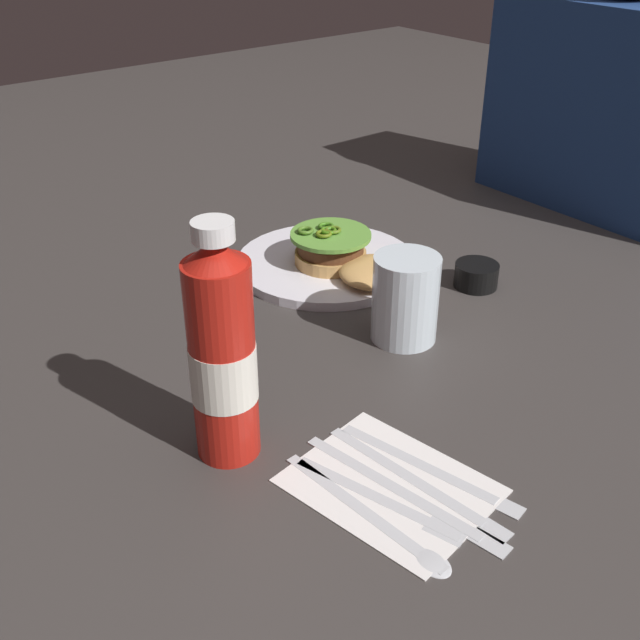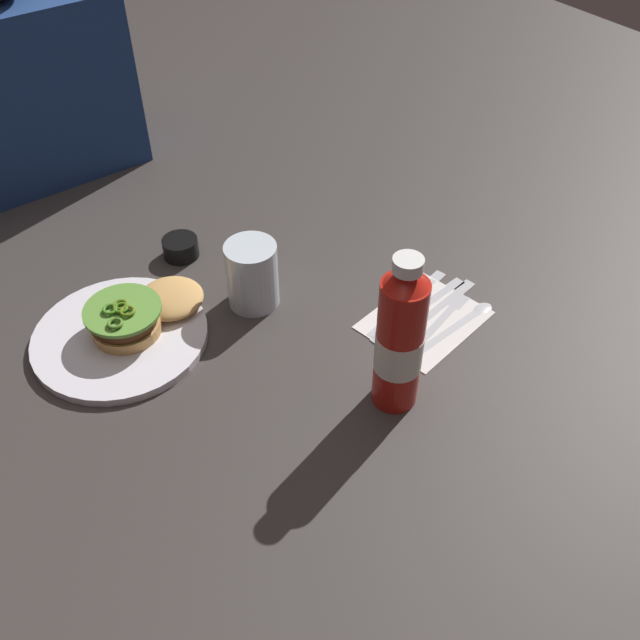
{
  "view_description": "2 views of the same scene",
  "coord_description": "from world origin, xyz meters",
  "px_view_note": "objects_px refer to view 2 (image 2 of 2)",
  "views": [
    {
      "loc": [
        0.66,
        -0.57,
        0.5
      ],
      "look_at": [
        0.1,
        -0.13,
        0.08
      ],
      "focal_mm": 43.28,
      "sensor_mm": 36.0,
      "label": 1
    },
    {
      "loc": [
        -0.33,
        -0.73,
        0.76
      ],
      "look_at": [
        0.11,
        -0.14,
        0.06
      ],
      "focal_mm": 40.11,
      "sensor_mm": 36.0,
      "label": 2
    }
  ],
  "objects_px": {
    "butter_knife": "(435,309)",
    "diner_person": "(16,76)",
    "spoon_utensil": "(460,322)",
    "napkin": "(424,320)",
    "dinner_plate": "(120,337)",
    "steak_knife": "(425,304)",
    "condiment_cup": "(181,248)",
    "water_glass": "(252,275)",
    "table_knife": "(412,297)",
    "burger_sandwich": "(142,312)",
    "ketchup_bottle": "(400,341)",
    "fork_utensil": "(442,318)"
  },
  "relations": [
    {
      "from": "dinner_plate",
      "to": "steak_knife",
      "type": "bearing_deg",
      "value": -27.43
    },
    {
      "from": "fork_utensil",
      "to": "condiment_cup",
      "type": "bearing_deg",
      "value": 122.5
    },
    {
      "from": "spoon_utensil",
      "to": "napkin",
      "type": "bearing_deg",
      "value": 133.42
    },
    {
      "from": "ketchup_bottle",
      "to": "fork_utensil",
      "type": "height_order",
      "value": "ketchup_bottle"
    },
    {
      "from": "ketchup_bottle",
      "to": "napkin",
      "type": "bearing_deg",
      "value": 32.46
    },
    {
      "from": "napkin",
      "to": "steak_knife",
      "type": "bearing_deg",
      "value": 46.58
    },
    {
      "from": "steak_knife",
      "to": "diner_person",
      "type": "xyz_separation_m",
      "value": [
        -0.33,
        0.74,
        0.19
      ]
    },
    {
      "from": "ketchup_bottle",
      "to": "spoon_utensil",
      "type": "relative_size",
      "value": 1.23
    },
    {
      "from": "dinner_plate",
      "to": "butter_knife",
      "type": "height_order",
      "value": "dinner_plate"
    },
    {
      "from": "condiment_cup",
      "to": "table_knife",
      "type": "height_order",
      "value": "condiment_cup"
    },
    {
      "from": "ketchup_bottle",
      "to": "spoon_utensil",
      "type": "height_order",
      "value": "ketchup_bottle"
    },
    {
      "from": "fork_utensil",
      "to": "table_knife",
      "type": "xyz_separation_m",
      "value": [
        -0.0,
        0.06,
        0.0
      ]
    },
    {
      "from": "burger_sandwich",
      "to": "diner_person",
      "type": "xyz_separation_m",
      "value": [
        0.04,
        0.52,
        0.16
      ]
    },
    {
      "from": "butter_knife",
      "to": "diner_person",
      "type": "distance_m",
      "value": 0.85
    },
    {
      "from": "dinner_plate",
      "to": "ketchup_bottle",
      "type": "distance_m",
      "value": 0.43
    },
    {
      "from": "table_knife",
      "to": "spoon_utensil",
      "type": "bearing_deg",
      "value": -77.18
    },
    {
      "from": "condiment_cup",
      "to": "butter_knife",
      "type": "height_order",
      "value": "condiment_cup"
    },
    {
      "from": "water_glass",
      "to": "dinner_plate",
      "type": "bearing_deg",
      "value": 167.52
    },
    {
      "from": "water_glass",
      "to": "diner_person",
      "type": "distance_m",
      "value": 0.6
    },
    {
      "from": "spoon_utensil",
      "to": "table_knife",
      "type": "height_order",
      "value": "same"
    },
    {
      "from": "burger_sandwich",
      "to": "ketchup_bottle",
      "type": "relative_size",
      "value": 0.77
    },
    {
      "from": "burger_sandwich",
      "to": "butter_knife",
      "type": "xyz_separation_m",
      "value": [
        0.38,
        -0.24,
        -0.03
      ]
    },
    {
      "from": "ketchup_bottle",
      "to": "butter_knife",
      "type": "xyz_separation_m",
      "value": [
        0.17,
        0.09,
        -0.11
      ]
    },
    {
      "from": "condiment_cup",
      "to": "table_knife",
      "type": "bearing_deg",
      "value": -53.05
    },
    {
      "from": "dinner_plate",
      "to": "burger_sandwich",
      "type": "bearing_deg",
      "value": 3.33
    },
    {
      "from": "water_glass",
      "to": "condiment_cup",
      "type": "relative_size",
      "value": 1.8
    },
    {
      "from": "burger_sandwich",
      "to": "table_knife",
      "type": "bearing_deg",
      "value": -27.82
    },
    {
      "from": "burger_sandwich",
      "to": "steak_knife",
      "type": "distance_m",
      "value": 0.43
    },
    {
      "from": "dinner_plate",
      "to": "napkin",
      "type": "bearing_deg",
      "value": -31.36
    },
    {
      "from": "condiment_cup",
      "to": "diner_person",
      "type": "xyz_separation_m",
      "value": [
        -0.09,
        0.4,
        0.18
      ]
    },
    {
      "from": "butter_knife",
      "to": "diner_person",
      "type": "relative_size",
      "value": 0.47
    },
    {
      "from": "ketchup_bottle",
      "to": "water_glass",
      "type": "xyz_separation_m",
      "value": [
        -0.05,
        0.28,
        -0.06
      ]
    },
    {
      "from": "dinner_plate",
      "to": "table_knife",
      "type": "height_order",
      "value": "dinner_plate"
    },
    {
      "from": "spoon_utensil",
      "to": "fork_utensil",
      "type": "distance_m",
      "value": 0.03
    },
    {
      "from": "condiment_cup",
      "to": "butter_knife",
      "type": "distance_m",
      "value": 0.44
    },
    {
      "from": "steak_knife",
      "to": "butter_knife",
      "type": "bearing_deg",
      "value": -76.7
    },
    {
      "from": "dinner_plate",
      "to": "diner_person",
      "type": "relative_size",
      "value": 0.54
    },
    {
      "from": "fork_utensil",
      "to": "diner_person",
      "type": "distance_m",
      "value": 0.87
    },
    {
      "from": "condiment_cup",
      "to": "table_knife",
      "type": "distance_m",
      "value": 0.4
    },
    {
      "from": "table_knife",
      "to": "ketchup_bottle",
      "type": "bearing_deg",
      "value": -139.03
    },
    {
      "from": "napkin",
      "to": "water_glass",
      "type": "bearing_deg",
      "value": 133.78
    },
    {
      "from": "burger_sandwich",
      "to": "steak_knife",
      "type": "bearing_deg",
      "value": -30.27
    },
    {
      "from": "condiment_cup",
      "to": "butter_knife",
      "type": "relative_size",
      "value": 0.27
    },
    {
      "from": "dinner_plate",
      "to": "condiment_cup",
      "type": "xyz_separation_m",
      "value": [
        0.17,
        0.13,
        0.01
      ]
    },
    {
      "from": "table_knife",
      "to": "dinner_plate",
      "type": "bearing_deg",
      "value": 154.92
    },
    {
      "from": "water_glass",
      "to": "spoon_utensil",
      "type": "xyz_separation_m",
      "value": [
        0.22,
        -0.23,
        -0.05
      ]
    },
    {
      "from": "spoon_utensil",
      "to": "fork_utensil",
      "type": "relative_size",
      "value": 1.14
    },
    {
      "from": "fork_utensil",
      "to": "spoon_utensil",
      "type": "bearing_deg",
      "value": -55.77
    },
    {
      "from": "dinner_plate",
      "to": "condiment_cup",
      "type": "relative_size",
      "value": 4.33
    },
    {
      "from": "condiment_cup",
      "to": "dinner_plate",
      "type": "bearing_deg",
      "value": -143.74
    }
  ]
}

